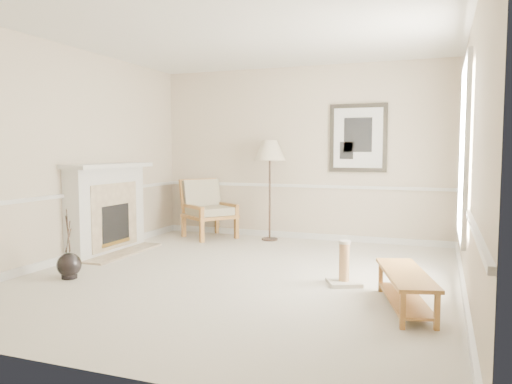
% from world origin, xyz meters
% --- Properties ---
extents(ground, '(5.50, 5.50, 0.00)m').
position_xyz_m(ground, '(0.00, 0.00, 0.00)').
color(ground, silver).
rests_on(ground, ground).
extents(room, '(5.04, 5.54, 2.92)m').
position_xyz_m(room, '(0.14, 0.08, 1.87)').
color(room, beige).
rests_on(room, ground).
extents(fireplace, '(0.64, 1.64, 1.31)m').
position_xyz_m(fireplace, '(-2.34, 0.60, 0.64)').
color(fireplace, white).
rests_on(fireplace, ground).
extents(floor_vase, '(0.28, 0.28, 0.83)m').
position_xyz_m(floor_vase, '(-1.84, -0.80, 0.15)').
color(floor_vase, black).
rests_on(floor_vase, ground).
extents(armchair, '(1.09, 1.08, 1.00)m').
position_xyz_m(armchair, '(-1.58, 2.32, 0.54)').
color(armchair, '#AF8338').
rests_on(armchair, ground).
extents(floor_lamp, '(0.63, 0.63, 1.67)m').
position_xyz_m(floor_lamp, '(-0.45, 2.40, 1.45)').
color(floor_lamp, black).
rests_on(floor_lamp, ground).
extents(bench, '(0.69, 1.29, 0.35)m').
position_xyz_m(bench, '(1.94, -0.59, 0.24)').
color(bench, '#AF8338').
rests_on(bench, ground).
extents(scratching_post, '(0.47, 0.47, 0.50)m').
position_xyz_m(scratching_post, '(1.24, 0.05, 0.16)').
color(scratching_post, beige).
rests_on(scratching_post, ground).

